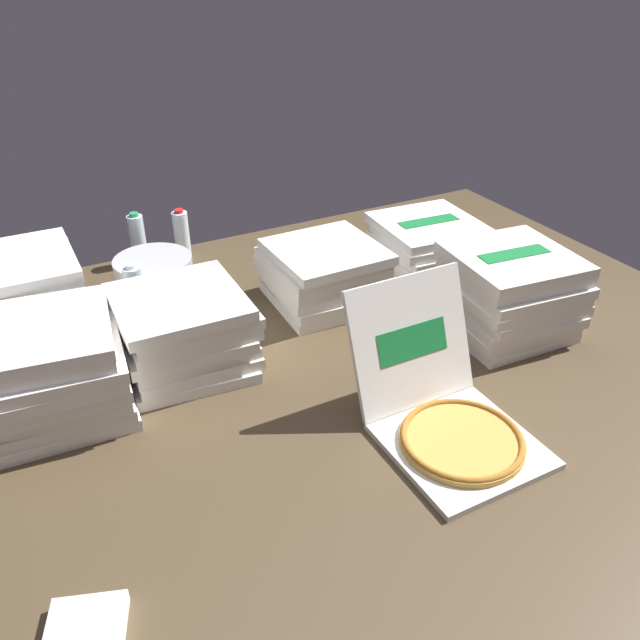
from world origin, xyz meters
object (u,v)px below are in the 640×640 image
at_px(water_bottle_0, 182,235).
at_px(napkin_pile, 86,633).
at_px(ice_bucket, 154,275).
at_px(open_pizza_box, 448,415).
at_px(pizza_stack_left_far, 324,274).
at_px(pizza_stack_left_near, 508,293).
at_px(pizza_stack_center_near, 52,371).
at_px(water_bottle_1, 136,294).
at_px(pizza_stack_center_far, 21,305).
at_px(pizza_stack_right_near, 428,247).
at_px(pizza_stack_right_mid, 184,331).
at_px(water_bottle_2, 138,239).

xyz_separation_m(water_bottle_0, napkin_pile, (-0.75, -1.69, -0.09)).
bearing_deg(ice_bucket, water_bottle_0, 51.02).
relative_size(open_pizza_box, ice_bucket, 1.77).
bearing_deg(pizza_stack_left_far, pizza_stack_left_near, -46.39).
bearing_deg(pizza_stack_center_near, water_bottle_0, 52.46).
relative_size(pizza_stack_center_near, water_bottle_1, 2.01).
distance_m(water_bottle_0, napkin_pile, 1.85).
xyz_separation_m(open_pizza_box, napkin_pile, (-1.07, -0.16, -0.05)).
distance_m(pizza_stack_center_far, pizza_stack_right_near, 1.62).
relative_size(pizza_stack_center_far, pizza_stack_right_near, 0.94).
relative_size(pizza_stack_right_mid, pizza_stack_right_near, 0.95).
height_order(pizza_stack_left_far, napkin_pile, pizza_stack_left_far).
distance_m(pizza_stack_center_far, pizza_stack_left_near, 1.72).
relative_size(water_bottle_0, napkin_pile, 1.46).
distance_m(pizza_stack_center_near, ice_bucket, 0.80).
distance_m(ice_bucket, water_bottle_1, 0.24).
xyz_separation_m(ice_bucket, water_bottle_0, (0.20, 0.24, 0.04)).
bearing_deg(napkin_pile, water_bottle_2, 71.94).
height_order(water_bottle_0, water_bottle_2, same).
relative_size(pizza_stack_center_near, napkin_pile, 2.94).
height_order(open_pizza_box, pizza_stack_center_far, open_pizza_box).
bearing_deg(pizza_stack_left_far, pizza_stack_right_near, 1.47).
height_order(pizza_stack_left_near, napkin_pile, pizza_stack_left_near).
bearing_deg(water_bottle_0, water_bottle_1, -125.69).
xyz_separation_m(pizza_stack_left_far, water_bottle_2, (-0.56, 0.69, -0.00)).
bearing_deg(pizza_stack_center_far, open_pizza_box, -46.30).
height_order(water_bottle_1, napkin_pile, water_bottle_1).
bearing_deg(water_bottle_0, pizza_stack_left_near, -52.90).
height_order(pizza_stack_left_far, pizza_stack_center_near, pizza_stack_center_near).
xyz_separation_m(open_pizza_box, pizza_stack_right_near, (0.58, 0.90, 0.04)).
relative_size(water_bottle_0, water_bottle_2, 1.00).
distance_m(water_bottle_0, water_bottle_2, 0.19).
bearing_deg(ice_bucket, napkin_pile, -111.01).
bearing_deg(pizza_stack_right_near, pizza_stack_center_far, 173.86).
relative_size(ice_bucket, napkin_pile, 1.96).
bearing_deg(water_bottle_2, water_bottle_1, -105.15).
xyz_separation_m(pizza_stack_left_far, pizza_stack_left_near, (0.49, -0.51, 0.04)).
relative_size(pizza_stack_left_near, water_bottle_2, 1.98).
bearing_deg(open_pizza_box, water_bottle_0, 101.71).
distance_m(open_pizza_box, napkin_pile, 1.08).
distance_m(pizza_stack_right_mid, ice_bucket, 0.58).
relative_size(pizza_stack_left_far, water_bottle_2, 1.86).
xyz_separation_m(pizza_stack_center_near, water_bottle_2, (0.49, 0.93, -0.04)).
bearing_deg(napkin_pile, pizza_stack_right_near, 32.82).
bearing_deg(pizza_stack_left_far, water_bottle_2, 129.41).
xyz_separation_m(pizza_stack_left_far, pizza_stack_right_near, (0.52, 0.01, 0.00)).
bearing_deg(water_bottle_0, napkin_pile, -114.01).
relative_size(pizza_stack_right_mid, pizza_stack_left_near, 0.95).
bearing_deg(pizza_stack_center_far, water_bottle_0, 32.40).
xyz_separation_m(pizza_stack_center_near, water_bottle_0, (0.67, 0.88, -0.04)).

